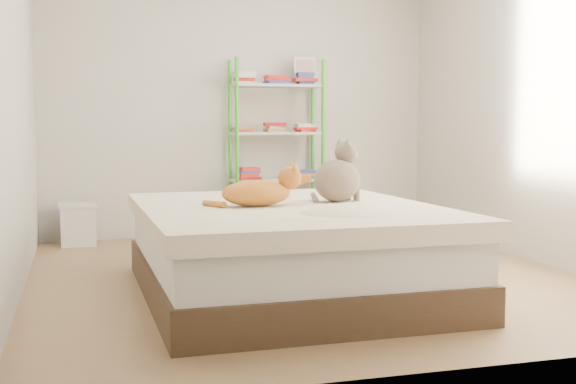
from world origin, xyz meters
name	(u,v)px	position (x,y,z in m)	size (l,w,h in m)	color
room	(306,92)	(0.00, 0.00, 1.30)	(3.81, 4.21, 2.61)	#956C4E
bed	(286,249)	(-0.29, -0.51, 0.28)	(1.80, 2.24, 0.57)	#442B1E
orange_cat	(256,190)	(-0.49, -0.54, 0.67)	(0.51, 0.27, 0.21)	orange
grey_cat	(337,171)	(0.08, -0.41, 0.77)	(0.29, 0.35, 0.40)	gray
shelf_unit	(277,144)	(0.31, 1.88, 0.90)	(0.88, 0.36, 1.74)	green
cardboard_box	(259,228)	(-0.04, 1.21, 0.19)	(0.65, 0.67, 0.42)	brown
white_bin	(78,224)	(-1.55, 1.85, 0.19)	(0.34, 0.30, 0.38)	white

